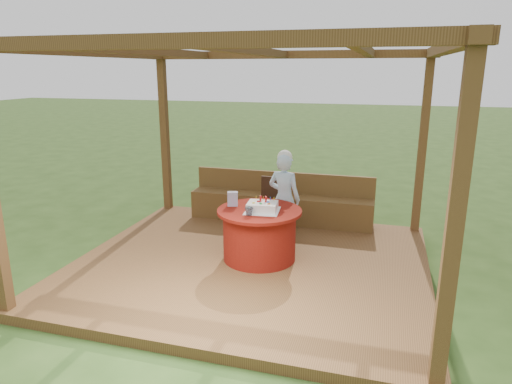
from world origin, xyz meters
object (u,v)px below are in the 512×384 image
at_px(table, 259,234).
at_px(chair, 273,203).
at_px(gift_bag, 233,199).
at_px(drinking_glass, 249,212).
at_px(birthday_cake, 262,207).
at_px(elderly_woman, 284,197).
at_px(bench, 281,206).

bearing_deg(table, chair, 94.81).
bearing_deg(gift_bag, table, -26.22).
bearing_deg(drinking_glass, table, 77.44).
distance_m(birthday_cake, gift_bag, 0.46).
relative_size(elderly_woman, birthday_cake, 2.89).
distance_m(bench, gift_bag, 1.64).
bearing_deg(chair, bench, 89.18).
relative_size(table, elderly_woman, 0.81).
xyz_separation_m(bench, gift_bag, (-0.31, -1.53, 0.51)).
xyz_separation_m(table, birthday_cake, (0.05, -0.05, 0.39)).
bearing_deg(gift_bag, chair, 56.97).
height_order(chair, gift_bag, gift_bag).
bearing_deg(chair, birthday_cake, -82.79).
relative_size(table, chair, 1.30).
bearing_deg(drinking_glass, elderly_woman, 75.79).
height_order(elderly_woman, drinking_glass, elderly_woman).
distance_m(chair, elderly_woman, 0.54).
xyz_separation_m(bench, birthday_cake, (0.13, -1.64, 0.48)).
bearing_deg(elderly_woman, birthday_cake, -99.99).
relative_size(table, drinking_glass, 10.26).
bearing_deg(drinking_glass, gift_bag, 134.59).
bearing_deg(bench, chair, -90.82).
distance_m(chair, birthday_cake, 1.17).
bearing_deg(elderly_woman, chair, 123.43).
bearing_deg(elderly_woman, gift_bag, -133.21).
bearing_deg(gift_bag, drinking_glass, -61.96).
distance_m(table, drinking_glass, 0.47).
bearing_deg(table, elderly_woman, 75.14).
relative_size(table, gift_bag, 5.78).
xyz_separation_m(bench, elderly_woman, (0.26, -0.92, 0.42)).
xyz_separation_m(birthday_cake, gift_bag, (-0.44, 0.11, 0.04)).
xyz_separation_m(chair, birthday_cake, (0.14, -1.12, 0.28)).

